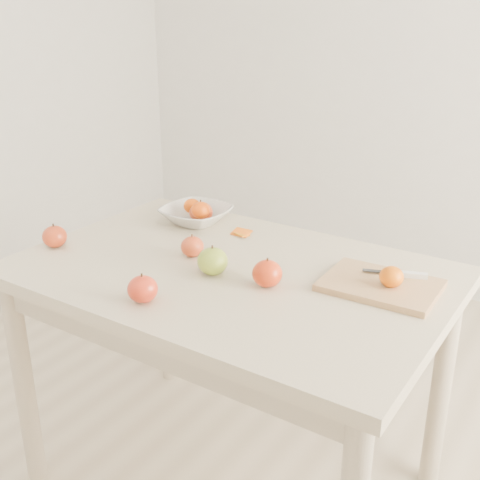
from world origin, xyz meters
The scene contains 16 objects.
ground centered at (0.00, 0.00, 0.00)m, with size 3.50×3.50×0.00m, color #C6B293.
table centered at (0.00, 0.00, 0.65)m, with size 1.20×0.80×0.75m.
cutting_board centered at (0.40, 0.11, 0.76)m, with size 0.29×0.21×0.02m, color tan.
board_tangerine centered at (0.43, 0.10, 0.80)m, with size 0.06×0.06×0.05m, color #CF5F07.
fruit_bowl centered at (-0.31, 0.25, 0.78)m, with size 0.23×0.23×0.06m, color silver.
bowl_tangerine_near centered at (-0.34, 0.26, 0.80)m, with size 0.06×0.06×0.05m, color #C76107.
bowl_tangerine_far centered at (-0.28, 0.24, 0.81)m, with size 0.06×0.06×0.06m, color #D13D07.
orange_peel_a centered at (-0.12, 0.24, 0.75)m, with size 0.06×0.04×0.00m, color orange.
orange_peel_b centered at (-0.12, 0.24, 0.75)m, with size 0.04×0.04×0.00m, color orange.
paring_knife centered at (0.45, 0.18, 0.78)m, with size 0.17×0.07×0.01m.
apple_green centered at (-0.02, -0.06, 0.79)m, with size 0.09×0.09×0.08m, color olive.
apple_red_d centered at (-0.54, -0.16, 0.78)m, with size 0.07×0.07×0.07m, color #A2251A.
apple_red_c centered at (-0.07, -0.29, 0.78)m, with size 0.08×0.08×0.07m, color #A81714.
apple_red_b centered at (-0.14, 0.01, 0.78)m, with size 0.07×0.07×0.06m, color maroon.
apple_red_e centered at (0.14, -0.04, 0.79)m, with size 0.08×0.08×0.07m, color #900C02.
apple_red_a centered at (-0.30, 0.26, 0.79)m, with size 0.08×0.08×0.07m, color #9F0D12.
Camera 1 is at (0.87, -1.28, 1.44)m, focal length 45.00 mm.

